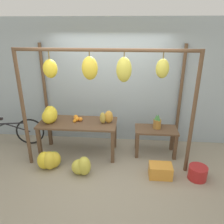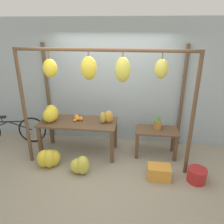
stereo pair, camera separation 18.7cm
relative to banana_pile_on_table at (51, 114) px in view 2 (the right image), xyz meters
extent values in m
plane|color=gray|center=(1.20, -0.59, -0.90)|extent=(20.00, 20.00, 0.00)
cube|color=#99A8B2|center=(1.20, 0.80, 0.50)|extent=(8.00, 0.08, 2.80)
cylinder|color=brown|center=(-0.35, -0.39, 0.24)|extent=(0.07, 0.07, 2.28)
cylinder|color=brown|center=(2.74, -0.39, 0.24)|extent=(0.07, 0.07, 2.28)
cylinder|color=brown|center=(-0.35, 0.71, 0.24)|extent=(0.07, 0.07, 2.28)
cylinder|color=brown|center=(2.74, 0.71, 0.24)|extent=(0.07, 0.07, 2.28)
cylinder|color=brown|center=(1.20, -0.39, 1.35)|extent=(3.09, 0.06, 0.06)
cylinder|color=brown|center=(0.25, -0.39, 1.26)|extent=(0.02, 0.02, 0.13)
ellipsoid|color=yellow|center=(0.25, -0.39, 1.03)|extent=(0.25, 0.22, 0.32)
cylinder|color=brown|center=(0.94, -0.39, 1.28)|extent=(0.02, 0.02, 0.07)
ellipsoid|color=gold|center=(0.94, -0.39, 1.05)|extent=(0.27, 0.25, 0.39)
cylinder|color=brown|center=(1.51, -0.39, 1.28)|extent=(0.02, 0.02, 0.08)
ellipsoid|color=gold|center=(1.51, -0.39, 1.03)|extent=(0.26, 0.23, 0.42)
cylinder|color=brown|center=(2.14, -0.39, 1.27)|extent=(0.02, 0.02, 0.10)
ellipsoid|color=gold|center=(2.14, -0.39, 1.06)|extent=(0.22, 0.20, 0.32)
cube|color=brown|center=(0.56, 0.06, -0.18)|extent=(1.61, 0.70, 0.04)
cube|color=brown|center=(-0.20, -0.24, -0.55)|extent=(0.07, 0.07, 0.70)
cube|color=brown|center=(1.31, -0.24, -0.55)|extent=(0.07, 0.07, 0.70)
cube|color=brown|center=(-0.20, 0.36, -0.55)|extent=(0.07, 0.07, 0.70)
cube|color=brown|center=(1.31, 0.36, -0.55)|extent=(0.07, 0.07, 0.70)
cube|color=brown|center=(2.20, 0.17, -0.32)|extent=(0.88, 0.48, 0.04)
cube|color=brown|center=(1.81, -0.02, -0.62)|extent=(0.07, 0.07, 0.56)
cube|color=brown|center=(2.59, -0.02, -0.62)|extent=(0.07, 0.07, 0.56)
cube|color=brown|center=(1.81, 0.36, -0.62)|extent=(0.07, 0.07, 0.56)
cube|color=brown|center=(2.59, 0.36, -0.62)|extent=(0.07, 0.07, 0.56)
ellipsoid|color=yellow|center=(0.02, 0.00, 0.00)|extent=(0.27, 0.25, 0.32)
ellipsoid|color=yellow|center=(0.00, 0.04, 0.01)|extent=(0.39, 0.38, 0.34)
ellipsoid|color=yellow|center=(-0.01, -0.05, -0.01)|extent=(0.38, 0.38, 0.30)
sphere|color=orange|center=(0.53, 0.14, -0.12)|extent=(0.08, 0.08, 0.08)
sphere|color=orange|center=(0.53, 0.11, -0.12)|extent=(0.08, 0.08, 0.08)
sphere|color=orange|center=(0.53, 0.10, -0.12)|extent=(0.09, 0.09, 0.09)
sphere|color=orange|center=(0.48, 0.21, -0.11)|extent=(0.10, 0.10, 0.10)
sphere|color=orange|center=(0.50, 0.03, -0.13)|extent=(0.07, 0.07, 0.07)
sphere|color=orange|center=(0.49, 0.14, -0.12)|extent=(0.09, 0.09, 0.09)
sphere|color=orange|center=(0.60, 0.10, -0.11)|extent=(0.09, 0.09, 0.09)
cylinder|color=#A3702D|center=(2.23, 0.19, -0.21)|extent=(0.13, 0.13, 0.18)
cone|color=#428442|center=(2.23, 0.19, -0.05)|extent=(0.09, 0.09, 0.13)
cylinder|color=olive|center=(2.19, 0.19, -0.20)|extent=(0.12, 0.12, 0.20)
cone|color=#428442|center=(2.19, 0.19, -0.05)|extent=(0.08, 0.08, 0.11)
cylinder|color=#B27F38|center=(2.24, 0.30, -0.23)|extent=(0.14, 0.14, 0.15)
cone|color=#337538|center=(2.24, 0.30, -0.09)|extent=(0.10, 0.10, 0.11)
ellipsoid|color=gold|center=(0.17, -0.50, -0.74)|extent=(0.34, 0.36, 0.32)
ellipsoid|color=#9EB247|center=(0.13, -0.41, -0.76)|extent=(0.34, 0.32, 0.28)
ellipsoid|color=yellow|center=(0.00, -0.56, -0.72)|extent=(0.32, 0.34, 0.36)
ellipsoid|color=gold|center=(0.11, -0.56, -0.72)|extent=(0.34, 0.36, 0.37)
ellipsoid|color=gold|center=(0.81, -0.68, -0.72)|extent=(0.30, 0.32, 0.37)
ellipsoid|color=gold|center=(0.72, -0.67, -0.75)|extent=(0.30, 0.27, 0.30)
cube|color=orange|center=(2.23, -0.63, -0.78)|extent=(0.42, 0.29, 0.25)
cylinder|color=#AD2323|center=(2.90, -0.63, -0.78)|extent=(0.34, 0.34, 0.25)
torus|color=black|center=(-0.67, 0.34, -0.58)|extent=(0.64, 0.15, 0.64)
cylinder|color=black|center=(-1.18, 0.24, -0.35)|extent=(0.89, 0.20, 0.03)
cylinder|color=black|center=(-0.92, 0.29, -0.47)|extent=(0.53, 0.13, 0.25)
cylinder|color=black|center=(-1.31, 0.22, -0.30)|extent=(0.02, 0.02, 0.10)
cube|color=black|center=(-1.31, 0.22, -0.23)|extent=(0.21, 0.12, 0.04)
cylinder|color=black|center=(-0.77, 0.32, -0.30)|extent=(0.02, 0.02, 0.10)
ellipsoid|color=gold|center=(1.20, 0.08, -0.03)|extent=(0.19, 0.17, 0.27)
ellipsoid|color=#B2993D|center=(1.09, 0.04, -0.04)|extent=(0.17, 0.16, 0.24)
camera|label=1|loc=(1.62, -4.03, 1.72)|focal=35.00mm
camera|label=2|loc=(1.81, -4.01, 1.72)|focal=35.00mm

